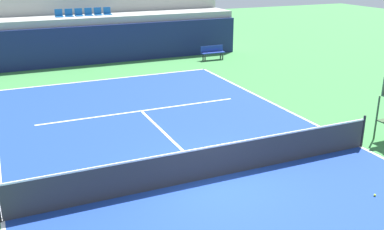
% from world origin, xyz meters
% --- Properties ---
extents(ground_plane, '(80.00, 80.00, 0.00)m').
position_xyz_m(ground_plane, '(0.00, 0.00, 0.00)').
color(ground_plane, '#387A3D').
extents(court_surface, '(11.00, 24.00, 0.01)m').
position_xyz_m(court_surface, '(0.00, 0.00, 0.01)').
color(court_surface, navy).
rests_on(court_surface, ground_plane).
extents(baseline_far, '(11.00, 0.10, 0.00)m').
position_xyz_m(baseline_far, '(0.00, 11.95, 0.01)').
color(baseline_far, white).
rests_on(baseline_far, court_surface).
extents(sideline_left, '(0.10, 24.00, 0.00)m').
position_xyz_m(sideline_left, '(-5.45, 0.00, 0.01)').
color(sideline_left, white).
rests_on(sideline_left, court_surface).
extents(sideline_right, '(0.10, 24.00, 0.00)m').
position_xyz_m(sideline_right, '(5.45, 0.00, 0.01)').
color(sideline_right, white).
rests_on(sideline_right, court_surface).
extents(service_line_far, '(8.26, 0.10, 0.00)m').
position_xyz_m(service_line_far, '(0.00, 6.40, 0.01)').
color(service_line_far, white).
rests_on(service_line_far, court_surface).
extents(centre_service_line, '(0.10, 6.40, 0.00)m').
position_xyz_m(centre_service_line, '(0.00, 3.20, 0.01)').
color(centre_service_line, white).
rests_on(centre_service_line, court_surface).
extents(back_wall, '(18.66, 0.30, 2.24)m').
position_xyz_m(back_wall, '(0.00, 15.80, 1.12)').
color(back_wall, navy).
rests_on(back_wall, ground_plane).
extents(stands_tier_lower, '(18.66, 2.40, 2.65)m').
position_xyz_m(stands_tier_lower, '(0.00, 17.15, 1.32)').
color(stands_tier_lower, '#9E9E99').
rests_on(stands_tier_lower, ground_plane).
extents(stands_tier_upper, '(18.66, 2.40, 3.71)m').
position_xyz_m(stands_tier_upper, '(0.00, 19.55, 1.86)').
color(stands_tier_upper, '#9E9E99').
rests_on(stands_tier_upper, ground_plane).
extents(seating_row_lower, '(3.31, 0.44, 0.44)m').
position_xyz_m(seating_row_lower, '(-0.00, 17.24, 2.77)').
color(seating_row_lower, '#145193').
rests_on(seating_row_lower, stands_tier_lower).
extents(tennis_net, '(11.08, 0.08, 1.07)m').
position_xyz_m(tennis_net, '(0.00, 0.00, 0.51)').
color(tennis_net, black).
rests_on(tennis_net, court_surface).
extents(player_bench, '(1.50, 0.40, 0.85)m').
position_xyz_m(player_bench, '(7.01, 14.04, 0.51)').
color(player_bench, navy).
rests_on(player_bench, ground_plane).
extents(tennis_ball_1, '(0.07, 0.07, 0.07)m').
position_xyz_m(tennis_ball_1, '(3.43, -2.66, 0.04)').
color(tennis_ball_1, '#CCE033').
rests_on(tennis_ball_1, court_surface).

